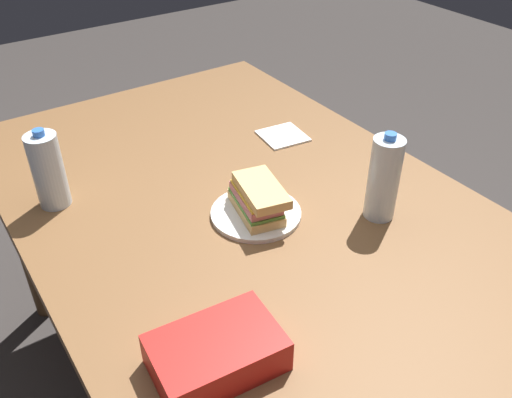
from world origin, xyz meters
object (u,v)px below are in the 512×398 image
(chip_bag, at_px, (216,353))
(dining_table, at_px, (258,240))
(water_bottle_spare, at_px, (48,170))
(paper_plate, at_px, (256,213))
(sandwich, at_px, (257,199))
(water_bottle_tall, at_px, (384,178))

(chip_bag, bearing_deg, dining_table, 51.51)
(dining_table, height_order, water_bottle_spare, water_bottle_spare)
(water_bottle_spare, bearing_deg, paper_plate, 49.98)
(paper_plate, distance_m, water_bottle_spare, 0.52)
(sandwich, xyz_separation_m, water_bottle_tall, (0.16, 0.25, 0.05))
(dining_table, bearing_deg, water_bottle_tall, 55.81)
(paper_plate, distance_m, chip_bag, 0.46)
(paper_plate, bearing_deg, water_bottle_tall, 56.53)
(paper_plate, distance_m, water_bottle_tall, 0.32)
(dining_table, xyz_separation_m, chip_bag, (0.34, -0.32, 0.12))
(dining_table, bearing_deg, paper_plate, -86.26)
(sandwich, xyz_separation_m, chip_bag, (0.33, -0.31, -0.02))
(sandwich, relative_size, water_bottle_spare, 0.94)
(paper_plate, xyz_separation_m, sandwich, (0.00, 0.00, 0.05))
(dining_table, relative_size, chip_bag, 7.66)
(sandwich, distance_m, water_bottle_spare, 0.52)
(paper_plate, bearing_deg, dining_table, 93.74)
(water_bottle_tall, bearing_deg, dining_table, -124.19)
(paper_plate, bearing_deg, sandwich, 13.99)
(chip_bag, bearing_deg, paper_plate, 52.04)
(sandwich, height_order, chip_bag, sandwich)
(dining_table, distance_m, paper_plate, 0.09)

